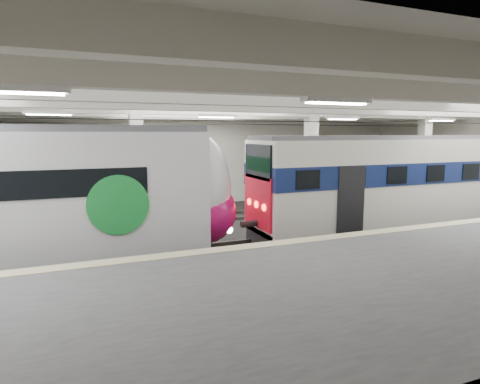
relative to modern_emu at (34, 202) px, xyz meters
name	(u,v)px	position (x,y,z in m)	size (l,w,h in m)	color
station_hall	(255,166)	(6.47, -1.74, 1.03)	(36.00, 24.00, 5.75)	black
modern_emu	(34,202)	(0.00, 0.00, 0.00)	(13.98, 2.89, 4.50)	silver
older_rer	(390,183)	(13.55, 0.00, -0.03)	(12.50, 2.76, 4.17)	silver
far_train	(6,185)	(-1.54, 5.50, -0.05)	(12.98, 2.70, 4.18)	silver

